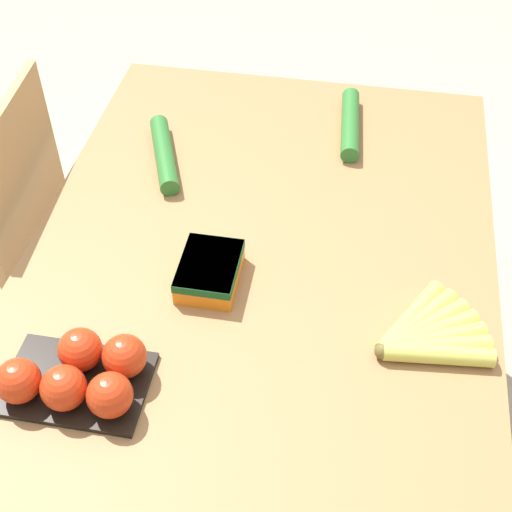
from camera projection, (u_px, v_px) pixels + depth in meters
name	position (u px, v px, depth m)	size (l,w,h in m)	color
ground_plane	(256.00, 465.00, 1.93)	(12.00, 12.00, 0.00)	#B7A88E
dining_table	(256.00, 301.00, 1.45)	(1.37, 0.92, 0.78)	#9E7044
chair	(1.00, 267.00, 1.76)	(0.45, 0.43, 0.97)	tan
banana_bunch	(427.00, 335.00, 1.24)	(0.19, 0.20, 0.03)	brown
tomato_pack	(79.00, 375.00, 1.15)	(0.16, 0.24, 0.08)	black
carrot_bag	(209.00, 270.00, 1.33)	(0.14, 0.11, 0.05)	orange
cucumber_near	(350.00, 124.00, 1.67)	(0.25, 0.06, 0.04)	#2D702D
cucumber_far	(164.00, 154.00, 1.59)	(0.24, 0.13, 0.04)	#2D702D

